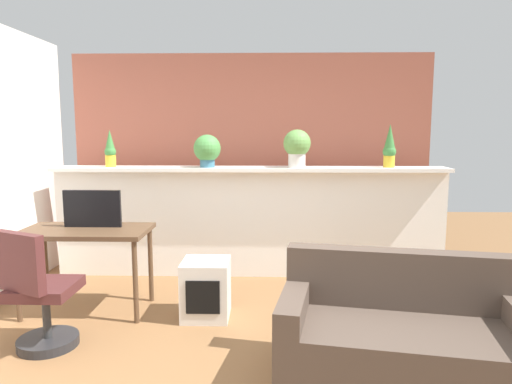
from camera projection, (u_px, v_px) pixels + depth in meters
ground_plane at (239, 366)px, 3.17m from camera, size 12.00×12.00×0.00m
divider_wall at (250, 223)px, 5.07m from camera, size 4.25×0.16×1.17m
plant_shelf at (250, 169)px, 4.94m from camera, size 4.25×0.35×0.04m
brick_wall_behind at (252, 160)px, 5.57m from camera, size 4.25×0.10×2.50m
potted_plant_0 at (110, 150)px, 4.95m from camera, size 0.12×0.12×0.40m
potted_plant_1 at (207, 150)px, 4.89m from camera, size 0.29×0.29×0.35m
potted_plant_2 at (297, 146)px, 4.86m from camera, size 0.29×0.29×0.40m
potted_plant_3 at (390, 147)px, 4.88m from camera, size 0.14×0.14×0.46m
desk at (86, 238)px, 4.04m from camera, size 1.10×0.60×0.75m
tv_monitor at (92, 209)px, 4.08m from camera, size 0.51×0.04×0.33m
office_chair at (39, 299)px, 3.35m from camera, size 0.51×0.52×0.91m
side_cube_shelf at (206, 289)px, 3.95m from camera, size 0.40×0.41×0.50m
couch at (403, 339)px, 2.94m from camera, size 1.67×1.03×0.80m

